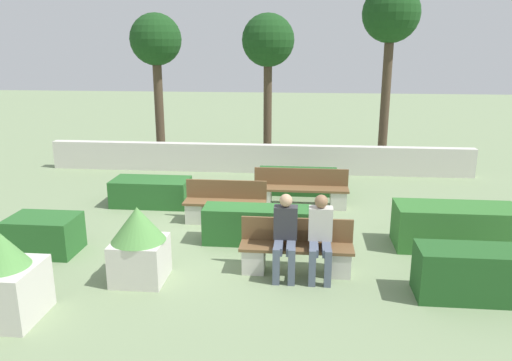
# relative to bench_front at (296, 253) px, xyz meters

# --- Properties ---
(ground_plane) EXTENTS (60.00, 60.00, 0.00)m
(ground_plane) POSITION_rel_bench_front_xyz_m (-1.28, 1.85, -0.33)
(ground_plane) COLOR gray
(perimeter_wall) EXTENTS (12.34, 0.30, 0.82)m
(perimeter_wall) POSITION_rel_bench_front_xyz_m (-1.28, 6.60, 0.08)
(perimeter_wall) COLOR beige
(perimeter_wall) RESTS_ON ground_plane
(bench_front) EXTENTS (1.85, 0.49, 0.86)m
(bench_front) POSITION_rel_bench_front_xyz_m (0.00, 0.00, 0.00)
(bench_front) COLOR brown
(bench_front) RESTS_ON ground_plane
(bench_left_side) EXTENTS (2.18, 0.48, 0.86)m
(bench_left_side) POSITION_rel_bench_front_xyz_m (0.03, 3.45, 0.01)
(bench_left_side) COLOR brown
(bench_left_side) RESTS_ON ground_plane
(bench_right_side) EXTENTS (1.72, 0.48, 0.86)m
(bench_right_side) POSITION_rel_bench_front_xyz_m (-1.54, 2.25, -0.01)
(bench_right_side) COLOR brown
(bench_right_side) RESTS_ON ground_plane
(person_seated_man) EXTENTS (0.38, 0.64, 1.34)m
(person_seated_man) POSITION_rel_bench_front_xyz_m (-0.18, -0.14, 0.41)
(person_seated_man) COLOR #515B70
(person_seated_man) RESTS_ON ground_plane
(person_seated_woman) EXTENTS (0.38, 0.64, 1.35)m
(person_seated_woman) POSITION_rel_bench_front_xyz_m (0.38, -0.14, 0.41)
(person_seated_woman) COLOR #515B70
(person_seated_woman) RESTS_ON ground_plane
(hedge_block_near_left) EXTENTS (2.02, 0.60, 0.70)m
(hedge_block_near_left) POSITION_rel_bench_front_xyz_m (-0.76, 1.19, 0.01)
(hedge_block_near_left) COLOR #286028
(hedge_block_near_left) RESTS_ON ground_plane
(hedge_block_near_right) EXTENTS (2.19, 0.89, 0.80)m
(hedge_block_near_right) POSITION_rel_bench_front_xyz_m (2.89, 1.30, 0.06)
(hedge_block_near_right) COLOR #33702D
(hedge_block_near_right) RESTS_ON ground_plane
(hedge_block_mid_left) EXTENTS (2.00, 0.90, 0.56)m
(hedge_block_mid_left) POSITION_rel_bench_front_xyz_m (-0.05, 4.67, -0.06)
(hedge_block_mid_left) COLOR #235623
(hedge_block_mid_left) RESTS_ON ground_plane
(hedge_block_mid_right) EXTENTS (1.77, 0.68, 0.77)m
(hedge_block_mid_right) POSITION_rel_bench_front_xyz_m (2.67, -0.63, 0.05)
(hedge_block_mid_right) COLOR #235623
(hedge_block_mid_right) RESTS_ON ground_plane
(hedge_block_far_left) EXTENTS (1.77, 0.87, 0.62)m
(hedge_block_far_left) POSITION_rel_bench_front_xyz_m (-3.45, 3.26, -0.03)
(hedge_block_far_left) COLOR #286028
(hedge_block_far_left) RESTS_ON ground_plane
(hedge_block_far_right) EXTENTS (1.20, 0.82, 0.67)m
(hedge_block_far_right) POSITION_rel_bench_front_xyz_m (-4.53, 0.36, 0.00)
(hedge_block_far_right) COLOR #286028
(hedge_block_far_right) RESTS_ON ground_plane
(planter_corner_left) EXTENTS (0.90, 0.90, 1.27)m
(planter_corner_left) POSITION_rel_bench_front_xyz_m (-3.90, -1.84, 0.25)
(planter_corner_left) COLOR beige
(planter_corner_left) RESTS_ON ground_plane
(planter_corner_right) EXTENTS (0.86, 0.86, 1.22)m
(planter_corner_right) POSITION_rel_bench_front_xyz_m (-2.46, -0.54, 0.29)
(planter_corner_right) COLOR beige
(planter_corner_right) RESTS_ON ground_plane
(tree_leftmost) EXTENTS (1.58, 1.58, 4.58)m
(tree_leftmost) POSITION_rel_bench_front_xyz_m (-4.52, 7.87, 3.32)
(tree_leftmost) COLOR #473828
(tree_leftmost) RESTS_ON ground_plane
(tree_center_left) EXTENTS (1.59, 1.59, 4.56)m
(tree_center_left) POSITION_rel_bench_front_xyz_m (-1.08, 7.94, 3.32)
(tree_center_left) COLOR #473828
(tree_center_left) RESTS_ON ground_plane
(tree_center_right) EXTENTS (1.69, 1.69, 5.36)m
(tree_center_right) POSITION_rel_bench_front_xyz_m (2.51, 7.97, 4.03)
(tree_center_right) COLOR #473828
(tree_center_right) RESTS_ON ground_plane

